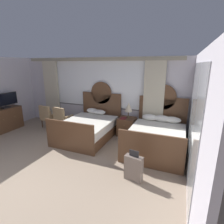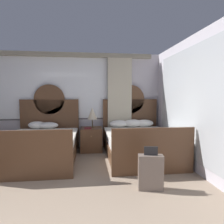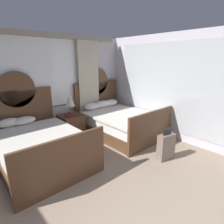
{
  "view_description": "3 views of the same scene",
  "coord_description": "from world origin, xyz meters",
  "px_view_note": "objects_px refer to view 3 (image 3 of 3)",
  "views": [
    {
      "loc": [
        3.08,
        -1.84,
        2.46
      ],
      "look_at": [
        1.17,
        2.8,
        1.08
      ],
      "focal_mm": 28.33,
      "sensor_mm": 36.0,
      "label": 1
    },
    {
      "loc": [
        1.26,
        -1.51,
        1.5
      ],
      "look_at": [
        1.73,
        2.45,
        1.17
      ],
      "focal_mm": 31.7,
      "sensor_mm": 36.0,
      "label": 2
    },
    {
      "loc": [
        -0.98,
        -0.45,
        2.07
      ],
      "look_at": [
        1.48,
        2.32,
        1.0
      ],
      "focal_mm": 29.72,
      "sensor_mm": 36.0,
      "label": 3
    }
  ],
  "objects_px": {
    "bed_near_mirror": "(119,121)",
    "table_lamp_on_nightstand": "(70,101)",
    "nightstand_between_beds": "(71,126)",
    "bed_near_window": "(38,145)",
    "suitcase_on_floor": "(166,147)",
    "book_on_nightstand": "(70,116)"
  },
  "relations": [
    {
      "from": "book_on_nightstand",
      "to": "suitcase_on_floor",
      "type": "xyz_separation_m",
      "value": [
        1.0,
        -2.24,
        -0.36
      ]
    },
    {
      "from": "nightstand_between_beds",
      "to": "book_on_nightstand",
      "type": "relative_size",
      "value": 2.41
    },
    {
      "from": "bed_near_window",
      "to": "table_lamp_on_nightstand",
      "type": "relative_size",
      "value": 3.99
    },
    {
      "from": "table_lamp_on_nightstand",
      "to": "book_on_nightstand",
      "type": "relative_size",
      "value": 2.11
    },
    {
      "from": "bed_near_window",
      "to": "table_lamp_on_nightstand",
      "type": "xyz_separation_m",
      "value": [
        1.18,
        0.72,
        0.65
      ]
    },
    {
      "from": "bed_near_mirror",
      "to": "nightstand_between_beds",
      "type": "bearing_deg",
      "value": 150.09
    },
    {
      "from": "table_lamp_on_nightstand",
      "to": "suitcase_on_floor",
      "type": "height_order",
      "value": "table_lamp_on_nightstand"
    },
    {
      "from": "nightstand_between_beds",
      "to": "book_on_nightstand",
      "type": "bearing_deg",
      "value": -127.37
    },
    {
      "from": "nightstand_between_beds",
      "to": "table_lamp_on_nightstand",
      "type": "relative_size",
      "value": 1.14
    },
    {
      "from": "bed_near_window",
      "to": "bed_near_mirror",
      "type": "distance_m",
      "value": 2.29
    },
    {
      "from": "book_on_nightstand",
      "to": "nightstand_between_beds",
      "type": "bearing_deg",
      "value": 52.63
    },
    {
      "from": "bed_near_mirror",
      "to": "suitcase_on_floor",
      "type": "bearing_deg",
      "value": -97.79
    },
    {
      "from": "bed_near_window",
      "to": "nightstand_between_beds",
      "type": "height_order",
      "value": "bed_near_window"
    },
    {
      "from": "bed_near_mirror",
      "to": "table_lamp_on_nightstand",
      "type": "height_order",
      "value": "bed_near_mirror"
    },
    {
      "from": "bed_near_mirror",
      "to": "table_lamp_on_nightstand",
      "type": "distance_m",
      "value": 1.46
    },
    {
      "from": "bed_near_mirror",
      "to": "suitcase_on_floor",
      "type": "xyz_separation_m",
      "value": [
        -0.23,
        -1.7,
        -0.08
      ]
    },
    {
      "from": "table_lamp_on_nightstand",
      "to": "suitcase_on_floor",
      "type": "distance_m",
      "value": 2.67
    },
    {
      "from": "nightstand_between_beds",
      "to": "suitcase_on_floor",
      "type": "relative_size",
      "value": 0.9
    },
    {
      "from": "nightstand_between_beds",
      "to": "bed_near_mirror",
      "type": "bearing_deg",
      "value": -29.91
    },
    {
      "from": "bed_near_mirror",
      "to": "book_on_nightstand",
      "type": "xyz_separation_m",
      "value": [
        -1.23,
        0.54,
        0.27
      ]
    },
    {
      "from": "bed_near_window",
      "to": "suitcase_on_floor",
      "type": "relative_size",
      "value": 3.14
    },
    {
      "from": "book_on_nightstand",
      "to": "suitcase_on_floor",
      "type": "relative_size",
      "value": 0.37
    }
  ]
}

